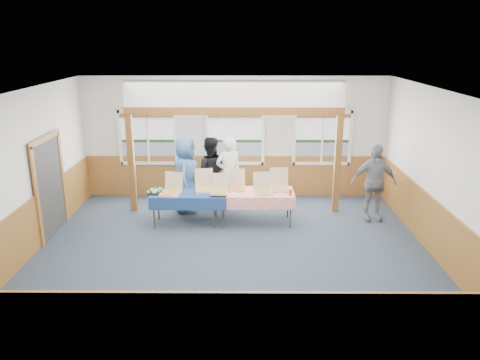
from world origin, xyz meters
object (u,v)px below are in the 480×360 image
table_left (189,195)px  man_blue (186,175)px  person_grey (374,183)px  woman_white (228,173)px  table_right (252,194)px  woman_black (210,173)px

table_left → man_blue: man_blue is taller
table_left → person_grey: person_grey is taller
woman_white → man_blue: bearing=-12.4°
table_left → table_right: 1.44m
table_left → man_blue: size_ratio=0.94×
table_left → person_grey: (4.27, 0.31, 0.21)m
table_right → woman_white: woman_white is taller
table_left → woman_white: (0.87, 1.04, 0.22)m
woman_black → man_blue: bearing=24.2°
table_right → woman_white: 1.14m
table_left → woman_white: 1.37m
table_left → table_right: size_ratio=0.91×
table_right → woman_black: 1.49m
woman_white → woman_black: (-0.47, 0.08, -0.01)m
woman_white → woman_black: woman_white is taller
table_left → woman_white: woman_white is taller
woman_white → man_blue: man_blue is taller
woman_white → man_blue: size_ratio=0.98×
table_left → person_grey: size_ratio=0.97×
woman_white → woman_black: 0.48m
table_right → person_grey: (2.82, 0.22, 0.21)m
table_right → man_blue: man_blue is taller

